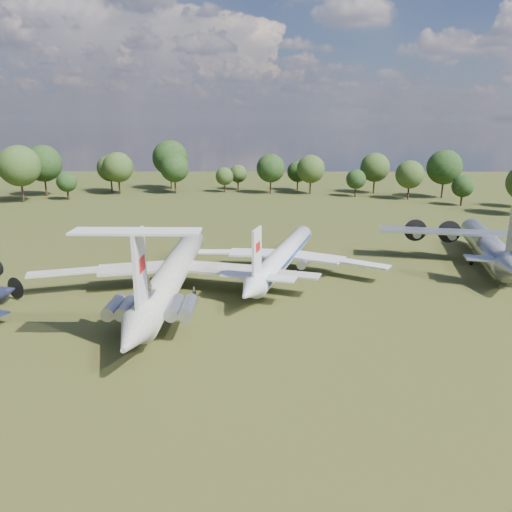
# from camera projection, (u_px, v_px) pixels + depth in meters

# --- Properties ---
(ground) EXTENTS (300.00, 300.00, 0.00)m
(ground) POSITION_uv_depth(u_px,v_px,m) (188.00, 290.00, 64.56)
(ground) COLOR #233712
(ground) RESTS_ON ground
(il62_airliner) EXTENTS (36.90, 47.74, 4.65)m
(il62_airliner) POSITION_uv_depth(u_px,v_px,m) (174.00, 277.00, 62.23)
(il62_airliner) COLOR silver
(il62_airliner) RESTS_ON ground
(tu104_jet) EXTENTS (39.21, 46.03, 3.95)m
(tu104_jet) POSITION_uv_depth(u_px,v_px,m) (283.00, 259.00, 71.20)
(tu104_jet) COLOR silver
(tu104_jet) RESTS_ON ground
(an12_transport) EXTENTS (38.52, 41.41, 4.68)m
(an12_transport) POSITION_uv_depth(u_px,v_px,m) (487.00, 249.00, 75.36)
(an12_transport) COLOR #A8ABB1
(an12_transport) RESTS_ON ground
(person_on_il62) EXTENTS (0.79, 0.65, 1.86)m
(person_on_il62) POSITION_uv_depth(u_px,v_px,m) (149.00, 286.00, 48.81)
(person_on_il62) COLOR olive
(person_on_il62) RESTS_ON il62_airliner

